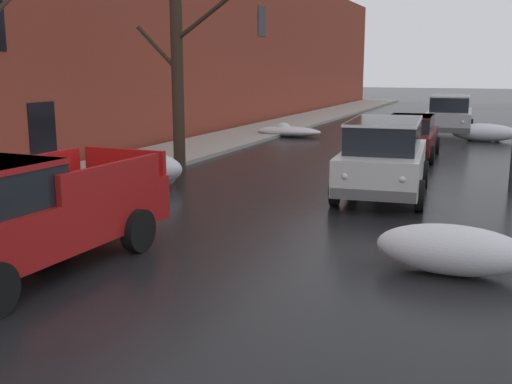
# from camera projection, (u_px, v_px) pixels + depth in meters

# --- Properties ---
(left_sidewalk_slab) EXTENTS (3.16, 80.00, 0.13)m
(left_sidewalk_slab) POSITION_uv_depth(u_px,v_px,m) (159.00, 157.00, 20.37)
(left_sidewalk_slab) COLOR #A8A399
(left_sidewalk_slab) RESTS_ON ground
(brick_townhouse_facade) EXTENTS (0.63, 80.00, 8.53)m
(brick_townhouse_facade) POSITION_uv_depth(u_px,v_px,m) (102.00, 30.00, 20.29)
(brick_townhouse_facade) COLOR brown
(brick_townhouse_facade) RESTS_ON ground
(snow_bank_near_corner_left) EXTENTS (2.98, 1.17, 0.62)m
(snow_bank_near_corner_left) POSITION_uv_depth(u_px,v_px,m) (288.00, 131.00, 27.02)
(snow_bank_near_corner_left) COLOR white
(snow_bank_near_corner_left) RESTS_ON ground
(snow_bank_mid_block_left) EXTENTS (2.34, 1.34, 0.88)m
(snow_bank_mid_block_left) POSITION_uv_depth(u_px,v_px,m) (141.00, 169.00, 15.76)
(snow_bank_mid_block_left) COLOR white
(snow_bank_mid_block_left) RESTS_ON ground
(snow_bank_near_corner_right) EXTENTS (2.20, 0.98, 0.74)m
(snow_bank_near_corner_right) POSITION_uv_depth(u_px,v_px,m) (451.00, 250.00, 8.92)
(snow_bank_near_corner_right) COLOR white
(snow_bank_near_corner_right) RESTS_ON ground
(snow_bank_far_right_pile) EXTENTS (2.68, 1.03, 0.74)m
(snow_bank_far_right_pile) POSITION_uv_depth(u_px,v_px,m) (483.00, 133.00, 25.22)
(snow_bank_far_right_pile) COLOR white
(snow_bank_far_right_pile) RESTS_ON ground
(bare_tree_mid_block) EXTENTS (3.15, 1.89, 6.31)m
(bare_tree_mid_block) POSITION_uv_depth(u_px,v_px,m) (178.00, 61.00, 17.75)
(bare_tree_mid_block) COLOR #382B1E
(bare_tree_mid_block) RESTS_ON ground
(pickup_truck_red_approaching_near_lane) EXTENTS (2.22, 5.17, 1.76)m
(pickup_truck_red_approaching_near_lane) POSITION_uv_depth(u_px,v_px,m) (19.00, 216.00, 8.80)
(pickup_truck_red_approaching_near_lane) COLOR red
(pickup_truck_red_approaching_near_lane) RESTS_ON ground
(suv_white_parked_kerbside_close) EXTENTS (2.29, 4.62, 1.82)m
(suv_white_parked_kerbside_close) POSITION_uv_depth(u_px,v_px,m) (384.00, 155.00, 14.25)
(suv_white_parked_kerbside_close) COLOR silver
(suv_white_parked_kerbside_close) RESTS_ON ground
(sedan_maroon_parked_kerbside_mid) EXTENTS (2.00, 4.44, 1.42)m
(sedan_maroon_parked_kerbside_mid) POSITION_uv_depth(u_px,v_px,m) (410.00, 135.00, 20.61)
(sedan_maroon_parked_kerbside_mid) COLOR maroon
(sedan_maroon_parked_kerbside_mid) RESTS_ON ground
(suv_silver_parked_far_down_block) EXTENTS (2.25, 4.72, 1.82)m
(suv_silver_parked_far_down_block) POSITION_uv_depth(u_px,v_px,m) (450.00, 114.00, 27.18)
(suv_silver_parked_far_down_block) COLOR #B7B7BC
(suv_silver_parked_far_down_block) RESTS_ON ground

